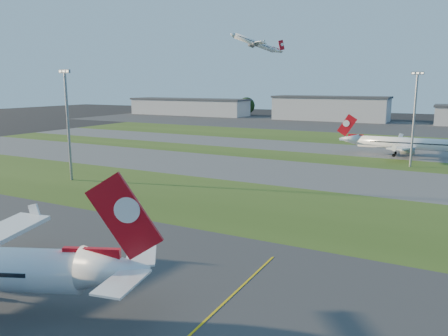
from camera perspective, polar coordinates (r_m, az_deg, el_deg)
The scene contains 15 objects.
grass_strip_a at distance 80.37m, azimuth 8.84°, elevation -5.51°, with size 300.00×34.00×0.01m, color #324A18.
taxiway_a at distance 111.24m, azimuth 14.40°, elevation -1.13°, with size 300.00×32.00×0.01m, color #515154.
grass_strip_b at distance 135.30m, azimuth 16.88°, elevation 0.84°, with size 300.00×18.00×0.01m, color #324A18.
taxiway_b at distance 156.72m, azimuth 18.43°, elevation 2.08°, with size 300.00×26.00×0.01m, color #515154.
grass_strip_c at distance 189.10m, azimuth 20.10°, elevation 3.40°, with size 300.00×40.00×0.01m, color #324A18.
apron_far at distance 248.38m, azimuth 22.02°, elevation 4.91°, with size 400.00×80.00×0.01m, color #333335.
airliner_taxiing at distance 149.36m, azimuth 22.65°, elevation 2.94°, with size 36.78×31.17×11.47m.
airliner_departing at distance 259.45m, azimuth 4.06°, elevation 15.96°, with size 25.05×21.88×9.49m.
light_mast_west at distance 108.34m, azimuth -19.74°, elevation 6.18°, with size 3.20×0.70×25.80m.
light_mast_centre at distance 129.72m, azimuth 23.62°, elevation 6.59°, with size 3.20×0.70×25.80m.
hangar_far_west at distance 327.09m, azimuth -4.61°, elevation 7.99°, with size 91.80×23.00×12.20m.
hangar_west at distance 285.15m, azimuth 13.70°, elevation 7.60°, with size 71.40×23.00×15.20m.
tree_far_west at distance 360.40m, azimuth -8.93°, elevation 8.22°, with size 11.00×11.00×12.00m.
tree_west at distance 321.10m, azimuth 2.95°, elevation 8.14°, with size 12.10×12.10×13.20m.
tree_mid_west at distance 291.05m, azimuth 19.02°, elevation 7.02°, with size 9.90×9.90×10.80m.
Camera 1 is at (24.55, -21.14, 22.52)m, focal length 35.00 mm.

